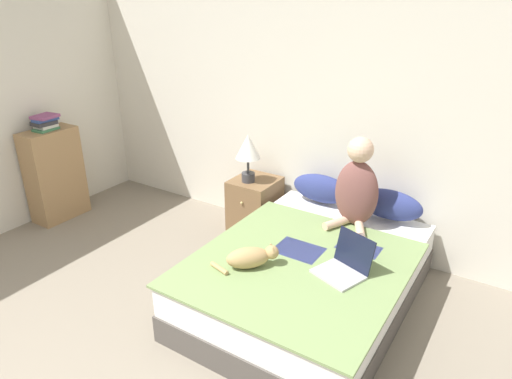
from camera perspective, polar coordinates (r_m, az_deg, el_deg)
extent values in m
cube|color=beige|center=(4.37, 5.87, 10.09)|extent=(6.00, 0.05, 2.55)
cube|color=#4C4742|center=(3.72, 6.57, -12.43)|extent=(1.43, 1.98, 0.21)
cube|color=silver|center=(3.59, 6.73, -9.53)|extent=(1.40, 1.96, 0.23)
cube|color=#758E56|center=(3.37, 5.31, -9.30)|extent=(1.47, 1.59, 0.02)
cube|color=#3D4784|center=(3.53, 5.34, -7.58)|extent=(0.36, 0.27, 0.01)
cube|color=#3D4784|center=(3.63, 12.71, -7.17)|extent=(0.33, 0.20, 0.01)
ellipsoid|color=navy|center=(4.28, 8.18, 0.12)|extent=(0.57, 0.21, 0.26)
ellipsoid|color=navy|center=(4.08, 16.35, -1.82)|extent=(0.57, 0.21, 0.26)
ellipsoid|color=brown|center=(3.85, 12.44, -0.45)|extent=(0.37, 0.20, 0.57)
sphere|color=#DBB293|center=(3.72, 12.94, 4.87)|extent=(0.21, 0.21, 0.21)
cylinder|color=#DBB293|center=(3.88, 10.05, -4.12)|extent=(0.17, 0.26, 0.07)
cylinder|color=#DBB293|center=(3.82, 12.83, -4.84)|extent=(0.17, 0.26, 0.07)
ellipsoid|color=tan|center=(3.27, -1.00, -8.53)|extent=(0.33, 0.33, 0.15)
sphere|color=tan|center=(3.29, 1.99, -7.85)|extent=(0.10, 0.10, 0.10)
cone|color=tan|center=(3.30, 1.88, -7.04)|extent=(0.05, 0.05, 0.05)
cone|color=tan|center=(3.25, 2.12, -7.52)|extent=(0.05, 0.05, 0.05)
cylinder|color=tan|center=(3.28, -4.60, -9.79)|extent=(0.17, 0.08, 0.03)
cube|color=#B7B7BC|center=(3.27, 10.21, -10.40)|extent=(0.38, 0.34, 0.02)
cube|color=black|center=(3.30, 12.21, -7.49)|extent=(0.32, 0.16, 0.25)
cube|color=brown|center=(4.61, -0.14, -2.07)|extent=(0.42, 0.45, 0.58)
sphere|color=tan|center=(4.38, -1.80, -1.69)|extent=(0.03, 0.03, 0.03)
cylinder|color=#38383D|center=(4.44, -0.98, 1.56)|extent=(0.13, 0.13, 0.09)
cylinder|color=#38383D|center=(4.40, -0.99, 3.02)|extent=(0.02, 0.02, 0.15)
cone|color=white|center=(4.33, -1.01, 5.40)|extent=(0.24, 0.24, 0.23)
cube|color=#99754C|center=(5.31, -23.84, 1.71)|extent=(0.29, 0.55, 0.98)
cube|color=#3D7A51|center=(5.15, -24.78, 6.86)|extent=(0.18, 0.24, 0.02)
cube|color=beige|center=(5.16, -24.79, 7.23)|extent=(0.17, 0.20, 0.03)
cube|color=#2D2D33|center=(5.14, -24.99, 7.55)|extent=(0.17, 0.21, 0.04)
cube|color=#334C8E|center=(5.14, -24.86, 7.97)|extent=(0.14, 0.23, 0.03)
cube|color=#844270|center=(5.13, -24.89, 8.29)|extent=(0.22, 0.25, 0.03)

